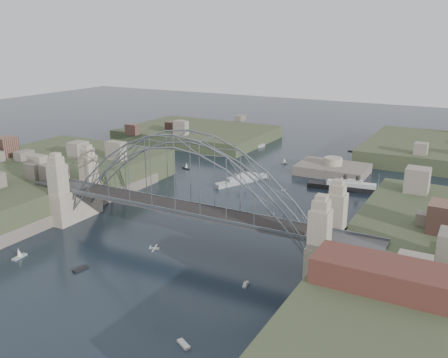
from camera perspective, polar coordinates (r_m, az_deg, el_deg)
ground at (r=107.06m, az=-4.68°, el=-7.56°), size 500.00×500.00×0.00m
bridge at (r=102.65m, az=-4.84°, el=-1.27°), size 84.00×13.80×24.60m
shore_west at (r=144.29m, az=-24.11°, el=-1.72°), size 50.50×90.00×12.00m
headland_nw at (r=211.86m, az=-3.04°, el=4.79°), size 60.00×45.00×9.00m
fort_island at (r=163.09m, az=12.59°, el=0.51°), size 22.00×16.00×9.40m
wharf_shed at (r=75.88m, az=18.11°, el=-10.66°), size 20.00×8.00×4.00m
naval_cruiser_near at (r=149.00m, az=2.11°, el=-0.12°), size 10.56×18.73×5.83m
naval_cruiser_far at (r=193.25m, az=2.96°, el=3.75°), size 7.11×16.04×5.45m
ocean_liner at (r=146.41m, az=14.68°, el=-0.95°), size 25.40×6.56×6.18m
aeroplane at (r=86.75m, az=-8.27°, el=-8.03°), size 1.79×3.07×0.46m
small_boat_a at (r=131.37m, az=-7.59°, el=-2.86°), size 1.93×2.41×1.43m
small_boat_b at (r=123.10m, az=5.79°, el=-4.22°), size 1.53×1.90×0.45m
small_boat_c at (r=99.48m, az=-16.49°, el=-10.11°), size 1.53×3.27×0.45m
small_boat_d at (r=135.32m, az=17.15°, el=-2.89°), size 1.52×2.21×1.43m
small_boat_e at (r=165.15m, az=-4.44°, el=1.45°), size 3.36×1.99×2.38m
small_boat_f at (r=142.67m, az=7.05°, el=-1.32°), size 1.56×1.38×0.45m
small_boat_g at (r=75.34m, az=-4.75°, el=-18.78°), size 2.75×2.01×0.45m
small_boat_h at (r=172.49m, az=7.10°, el=2.09°), size 2.19×1.23×2.38m
small_boat_i at (r=109.28m, az=15.43°, el=-7.53°), size 2.06×2.27×0.45m
small_boat_j at (r=108.38m, az=-22.90°, el=-8.17°), size 1.33×3.31×2.38m
small_boat_k at (r=195.76m, az=14.60°, el=3.18°), size 1.93×0.67×0.45m
small_boat_l at (r=148.42m, az=-11.07°, el=-0.80°), size 2.69×1.15×0.45m
small_boat_m at (r=90.05m, az=2.57°, el=-12.24°), size 0.91×2.10×1.43m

